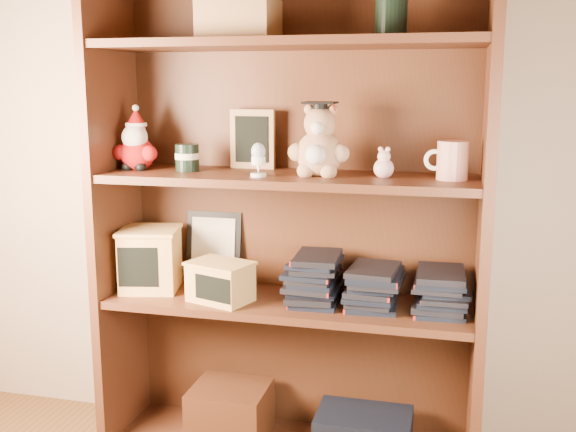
# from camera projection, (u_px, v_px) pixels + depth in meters

# --- Properties ---
(bookcase) EXTENTS (1.20, 0.35, 1.60)m
(bookcase) POSITION_uv_depth(u_px,v_px,m) (291.00, 226.00, 2.14)
(bookcase) COLOR #4F2916
(bookcase) RESTS_ON ground
(shelf_lower) EXTENTS (1.14, 0.33, 0.02)m
(shelf_lower) POSITION_uv_depth(u_px,v_px,m) (288.00, 303.00, 2.13)
(shelf_lower) COLOR #4F2916
(shelf_lower) RESTS_ON ground
(shelf_upper) EXTENTS (1.14, 0.33, 0.02)m
(shelf_upper) POSITION_uv_depth(u_px,v_px,m) (288.00, 178.00, 2.06)
(shelf_upper) COLOR #4F2916
(shelf_upper) RESTS_ON ground
(santa_plush) EXTENTS (0.15, 0.11, 0.21)m
(santa_plush) POSITION_uv_depth(u_px,v_px,m) (136.00, 145.00, 2.15)
(santa_plush) COLOR #A50F0F
(santa_plush) RESTS_ON shelf_upper
(teachers_tin) EXTENTS (0.08, 0.08, 0.08)m
(teachers_tin) POSITION_uv_depth(u_px,v_px,m) (187.00, 157.00, 2.13)
(teachers_tin) COLOR black
(teachers_tin) RESTS_ON shelf_upper
(chalkboard_plaque) EXTENTS (0.15, 0.08, 0.19)m
(chalkboard_plaque) POSITION_uv_depth(u_px,v_px,m) (253.00, 140.00, 2.18)
(chalkboard_plaque) COLOR #9E7547
(chalkboard_plaque) RESTS_ON shelf_upper
(egg_cup) EXTENTS (0.05, 0.05, 0.10)m
(egg_cup) POSITION_uv_depth(u_px,v_px,m) (258.00, 158.00, 1.99)
(egg_cup) COLOR white
(egg_cup) RESTS_ON shelf_upper
(grad_teddy_bear) EXTENTS (0.19, 0.16, 0.23)m
(grad_teddy_bear) POSITION_uv_depth(u_px,v_px,m) (319.00, 147.00, 2.01)
(grad_teddy_bear) COLOR tan
(grad_teddy_bear) RESTS_ON shelf_upper
(pink_figurine) EXTENTS (0.06, 0.06, 0.09)m
(pink_figurine) POSITION_uv_depth(u_px,v_px,m) (384.00, 166.00, 1.98)
(pink_figurine) COLOR beige
(pink_figurine) RESTS_ON shelf_upper
(teacher_mug) EXTENTS (0.13, 0.09, 0.11)m
(teacher_mug) POSITION_uv_depth(u_px,v_px,m) (452.00, 160.00, 1.93)
(teacher_mug) COLOR silver
(teacher_mug) RESTS_ON shelf_upper
(certificate_frame) EXTENTS (0.19, 0.05, 0.24)m
(certificate_frame) POSITION_uv_depth(u_px,v_px,m) (214.00, 247.00, 2.31)
(certificate_frame) COLOR black
(certificate_frame) RESTS_ON shelf_lower
(treats_box) EXTENTS (0.23, 0.23, 0.20)m
(treats_box) POSITION_uv_depth(u_px,v_px,m) (150.00, 259.00, 2.22)
(treats_box) COLOR #DEAD5B
(treats_box) RESTS_ON shelf_lower
(pencils_box) EXTENTS (0.23, 0.19, 0.13)m
(pencils_box) POSITION_uv_depth(u_px,v_px,m) (220.00, 281.00, 2.11)
(pencils_box) COLOR #DEAD5B
(pencils_box) RESTS_ON shelf_lower
(book_stack_left) EXTENTS (0.14, 0.20, 0.16)m
(book_stack_left) POSITION_uv_depth(u_px,v_px,m) (315.00, 277.00, 2.10)
(book_stack_left) COLOR black
(book_stack_left) RESTS_ON shelf_lower
(book_stack_mid) EXTENTS (0.14, 0.20, 0.13)m
(book_stack_mid) POSITION_uv_depth(u_px,v_px,m) (374.00, 286.00, 2.05)
(book_stack_mid) COLOR black
(book_stack_mid) RESTS_ON shelf_lower
(book_stack_right) EXTENTS (0.14, 0.20, 0.13)m
(book_stack_right) POSITION_uv_depth(u_px,v_px,m) (441.00, 291.00, 2.01)
(book_stack_right) COLOR black
(book_stack_right) RESTS_ON shelf_lower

